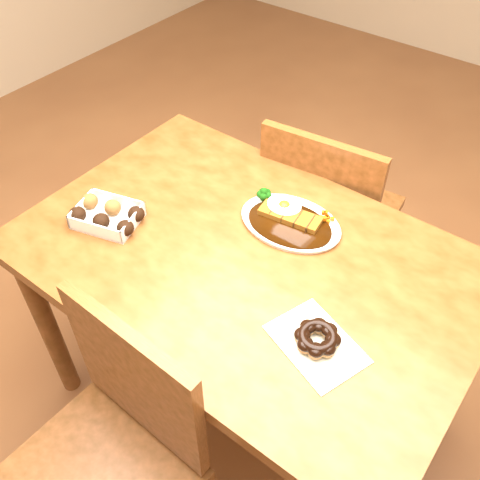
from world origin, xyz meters
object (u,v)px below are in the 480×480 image
Objects in this scene: chair_far at (326,215)px; donut_box at (107,215)px; pon_de_ring at (317,339)px; chair_near at (109,458)px; katsu_curry_plate at (289,219)px; table at (247,280)px.

donut_box is at bearing 56.13° from chair_far.
donut_box is (-0.34, -0.67, 0.30)m from chair_far.
donut_box is 0.67m from pon_de_ring.
chair_near is at bearing -126.18° from pon_de_ring.
katsu_curry_plate reaches higher than donut_box.
chair_far is 0.80m from donut_box.
pon_de_ring is at bearing -23.57° from table.
table is 1.38× the size of chair_far.
chair_far is 0.80m from pon_de_ring.
donut_box is (-0.37, 0.40, 0.30)m from chair_near.
chair_near is (0.04, -1.07, 0.00)m from chair_far.
chair_far is (-0.05, 0.54, -0.17)m from table.
table is at bearing 18.99° from donut_box.
chair_far reaches higher than table.
table is 1.38× the size of chair_near.
chair_far and chair_near have the same top height.
donut_box is at bearing -143.39° from katsu_curry_plate.
table is 0.20m from katsu_curry_plate.
chair_near is 0.76m from katsu_curry_plate.
chair_far is at bearing 63.27° from donut_box.
chair_far is 1.00× the size of chair_near.
chair_near reaches higher than donut_box.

